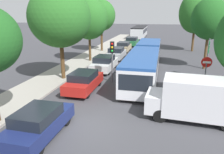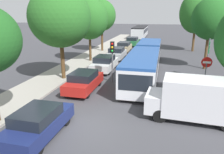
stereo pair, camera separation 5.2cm
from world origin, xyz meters
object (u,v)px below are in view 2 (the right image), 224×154
(tree_left_far, at_px, (89,19))
(no_entry_sign, at_px, (206,71))
(queued_car_silver, at_px, (117,53))
(queued_car_navy, at_px, (38,123))
(queued_car_green, at_px, (132,41))
(city_bus_rear, at_px, (140,31))
(direction_sign_post, at_px, (209,51))
(tree_right_far, at_px, (196,13))
(white_van, at_px, (198,99))
(tree_right_mid, at_px, (209,20))
(traffic_light, at_px, (112,53))
(tree_left_mid, at_px, (60,17))
(queued_car_tan, at_px, (124,47))
(articulated_bus, at_px, (146,59))
(tree_left_distant, at_px, (101,16))
(queued_car_red, at_px, (84,81))
(queued_car_white, at_px, (105,63))

(tree_left_far, bearing_deg, no_entry_sign, -38.46)
(queued_car_silver, bearing_deg, tree_left_far, 129.79)
(queued_car_navy, distance_m, queued_car_green, 29.73)
(city_bus_rear, relative_size, queued_car_navy, 2.82)
(direction_sign_post, relative_size, tree_right_far, 0.42)
(white_van, height_order, tree_right_mid, tree_right_mid)
(traffic_light, relative_size, tree_left_mid, 0.44)
(white_van, relative_size, tree_right_mid, 0.73)
(queued_car_navy, relative_size, tree_right_mid, 0.59)
(queued_car_tan, distance_m, white_van, 21.63)
(white_van, bearing_deg, queued_car_silver, -58.99)
(city_bus_rear, bearing_deg, no_entry_sign, -167.02)
(queued_car_tan, relative_size, direction_sign_post, 1.15)
(queued_car_green, bearing_deg, tree_left_far, 168.32)
(queued_car_tan, height_order, queued_car_green, queued_car_green)
(articulated_bus, bearing_deg, tree_left_distant, -144.90)
(city_bus_rear, distance_m, queued_car_red, 36.28)
(articulated_bus, relative_size, traffic_light, 4.75)
(queued_car_navy, bearing_deg, white_van, -63.94)
(tree_left_distant, height_order, tree_right_mid, tree_left_distant)
(queued_car_red, height_order, queued_car_tan, queued_car_red)
(queued_car_green, height_order, white_van, white_van)
(queued_car_white, relative_size, tree_left_distant, 0.59)
(articulated_bus, height_order, queued_car_navy, articulated_bus)
(tree_right_far, bearing_deg, tree_left_distant, -166.13)
(queued_car_tan, relative_size, no_entry_sign, 1.46)
(city_bus_rear, relative_size, tree_right_far, 1.37)
(queued_car_white, xyz_separation_m, queued_car_silver, (-0.03, 5.83, -0.03))
(city_bus_rear, distance_m, white_van, 39.93)
(queued_car_white, bearing_deg, no_entry_sign, -121.18)
(tree_left_distant, bearing_deg, direction_sign_post, -43.49)
(tree_left_distant, bearing_deg, no_entry_sign, -53.44)
(queued_car_silver, distance_m, tree_right_far, 13.71)
(queued_car_white, xyz_separation_m, tree_left_mid, (-2.68, -3.71, 4.48))
(no_entry_sign, relative_size, tree_right_far, 0.33)
(queued_car_green, height_order, no_entry_sign, no_entry_sign)
(tree_right_mid, bearing_deg, no_entry_sign, -98.94)
(queued_car_navy, xyz_separation_m, tree_right_far, (9.66, 26.41, 4.82))
(white_van, xyz_separation_m, tree_right_far, (2.28, 22.90, 4.31))
(white_van, distance_m, direction_sign_post, 7.93)
(no_entry_sign, bearing_deg, queued_car_green, -160.04)
(queued_car_red, height_order, tree_right_far, tree_right_far)
(white_van, xyz_separation_m, no_entry_sign, (0.90, 3.62, 0.64))
(city_bus_rear, bearing_deg, tree_left_distant, 169.58)
(city_bus_rear, height_order, queued_car_red, city_bus_rear)
(queued_car_tan, height_order, tree_left_far, tree_left_far)
(tree_left_distant, relative_size, tree_right_far, 0.87)
(white_van, bearing_deg, tree_left_distant, -57.13)
(queued_car_red, bearing_deg, queued_car_navy, -177.83)
(queued_car_white, relative_size, queued_car_tan, 1.05)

